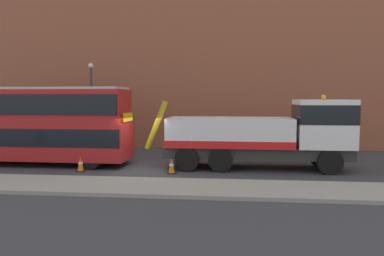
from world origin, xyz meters
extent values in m
plane|color=#38383D|center=(0.00, 0.00, 0.00)|extent=(120.00, 120.00, 0.00)
cube|color=gray|center=(0.00, -4.20, 0.07)|extent=(60.00, 2.80, 0.15)
cube|color=#935138|center=(0.00, 8.36, 8.00)|extent=(60.00, 1.20, 16.00)
cube|color=#2D2D2D|center=(5.49, 0.46, 0.85)|extent=(9.02, 2.28, 0.55)
cube|color=white|center=(8.69, 0.44, 2.28)|extent=(2.62, 2.62, 2.30)
cube|color=black|center=(8.69, 0.44, 2.73)|extent=(2.65, 2.65, 0.90)
cube|color=silver|center=(4.19, 0.47, 1.83)|extent=(6.12, 2.64, 1.40)
cube|color=red|center=(4.19, 0.47, 1.31)|extent=(6.12, 2.70, 0.36)
cylinder|color=#B79914|center=(0.48, 0.50, 2.13)|extent=(1.24, 0.29, 2.52)
sphere|color=orange|center=(8.69, 0.44, 3.55)|extent=(0.24, 0.24, 0.24)
cylinder|color=black|center=(8.80, 1.55, 0.58)|extent=(1.16, 0.35, 1.16)
cylinder|color=black|center=(8.78, -0.67, 0.58)|extent=(1.16, 0.35, 1.16)
cylinder|color=black|center=(3.80, 1.59, 0.58)|extent=(1.16, 0.35, 1.16)
cylinder|color=black|center=(3.78, -0.63, 0.58)|extent=(1.16, 0.35, 1.16)
cylinder|color=black|center=(2.20, 1.60, 0.58)|extent=(1.16, 0.35, 1.16)
cylinder|color=black|center=(2.18, -0.62, 0.58)|extent=(1.16, 0.35, 1.16)
cube|color=#AD1E1E|center=(-6.49, 0.46, 1.29)|extent=(11.02, 2.58, 1.90)
cube|color=#AD1E1E|center=(-6.49, 0.46, 3.09)|extent=(10.80, 2.48, 1.70)
cube|color=black|center=(-6.49, 0.46, 1.54)|extent=(10.91, 2.63, 0.90)
cube|color=black|center=(-6.49, 0.46, 3.19)|extent=(10.69, 2.63, 1.00)
cube|color=#B2B2B2|center=(-6.49, 0.46, 4.00)|extent=(10.58, 2.38, 0.12)
cube|color=yellow|center=(-0.97, 0.42, 2.54)|extent=(0.07, 1.50, 0.44)
cylinder|color=black|center=(-2.58, 1.51, 0.52)|extent=(1.04, 0.31, 1.04)
cylinder|color=black|center=(-2.60, -0.65, 0.52)|extent=(1.04, 0.31, 1.04)
cone|color=orange|center=(-2.87, -1.17, 0.36)|extent=(0.32, 0.32, 0.72)
cylinder|color=white|center=(-2.87, -1.17, 0.40)|extent=(0.21, 0.21, 0.10)
cube|color=black|center=(-2.87, -1.17, 0.02)|extent=(0.36, 0.36, 0.04)
cone|color=orange|center=(1.53, -1.19, 0.36)|extent=(0.32, 0.32, 0.72)
cylinder|color=white|center=(1.53, -1.19, 0.40)|extent=(0.21, 0.21, 0.10)
cube|color=black|center=(1.53, -1.19, 0.02)|extent=(0.36, 0.36, 0.04)
cylinder|color=#38383D|center=(-5.09, 6.16, 2.75)|extent=(0.16, 0.16, 5.50)
sphere|color=#EAE5C6|center=(-5.09, 6.16, 5.65)|extent=(0.36, 0.36, 0.36)
camera|label=1|loc=(4.29, -18.19, 3.49)|focal=35.04mm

